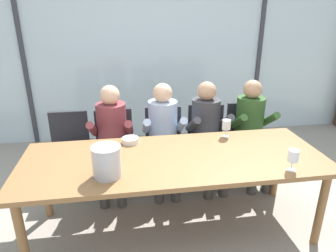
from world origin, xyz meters
The scene contains 19 objects.
ground centered at (0.00, 1.00, 0.00)m, with size 14.00×14.00×0.00m, color #9E9384.
window_glass_panel centered at (0.00, 2.31, 1.30)m, with size 7.79×0.03×2.60m, color silver.
window_mullion_left centered at (-1.75, 2.29, 1.30)m, with size 0.06×0.06×2.60m, color #38383D.
window_mullion_right centered at (1.75, 2.29, 1.30)m, with size 0.06×0.06×2.60m, color #38383D.
hillside_vineyard centered at (0.00, 6.24, 1.09)m, with size 13.79×2.40×2.19m, color #477A38.
dining_table centered at (0.00, 0.00, 0.68)m, with size 2.59×0.96×0.75m.
chair_near_curtain centered at (-1.02, 0.90, 0.51)m, with size 0.44×0.44×0.88m.
chair_left_of_center centered at (-0.52, 0.89, 0.51)m, with size 0.46×0.46×0.88m.
chair_center centered at (0.04, 0.91, 0.51)m, with size 0.46×0.46×0.88m.
chair_right_of_center centered at (0.54, 0.91, 0.51)m, with size 0.50×0.50×0.88m.
chair_near_window_right centered at (1.03, 0.91, 0.51)m, with size 0.49×0.49×0.88m.
person_maroon_top centered at (-0.55, 0.76, 0.69)m, with size 0.48×0.62×1.20m.
person_pale_blue_shirt centered at (0.02, 0.76, 0.69)m, with size 0.47×0.62×1.20m.
person_charcoal_jacket centered at (0.51, 0.76, 0.69)m, with size 0.49×0.63×1.20m.
person_olive_shirt centered at (1.04, 0.76, 0.69)m, with size 0.47×0.62×1.20m.
ice_bucket_primary centered at (-0.56, -0.23, 0.88)m, with size 0.22×0.22×0.25m.
tasting_bowl centered at (-0.36, 0.35, 0.77)m, with size 0.16×0.16×0.05m, color silver.
wine_glass_by_left_taster centered at (0.87, -0.37, 0.87)m, with size 0.08×0.08×0.17m.
wine_glass_near_bucket centered at (0.58, 0.36, 0.87)m, with size 0.08×0.08×0.17m.
Camera 1 is at (-0.41, -2.29, 1.94)m, focal length 32.47 mm.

